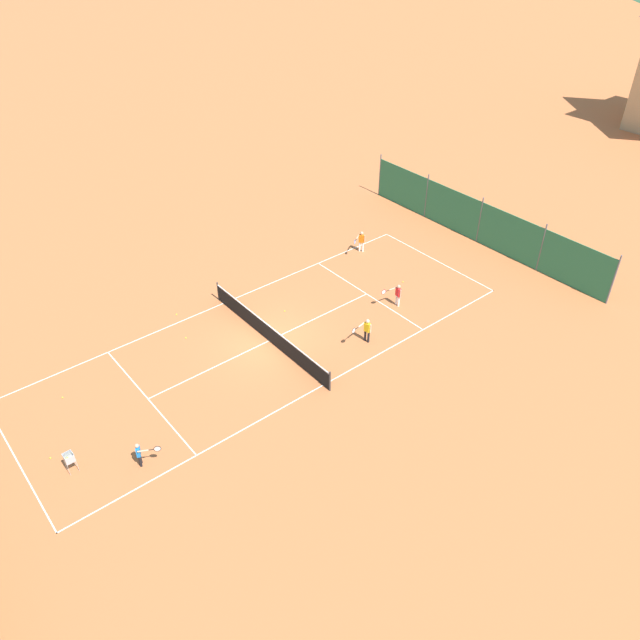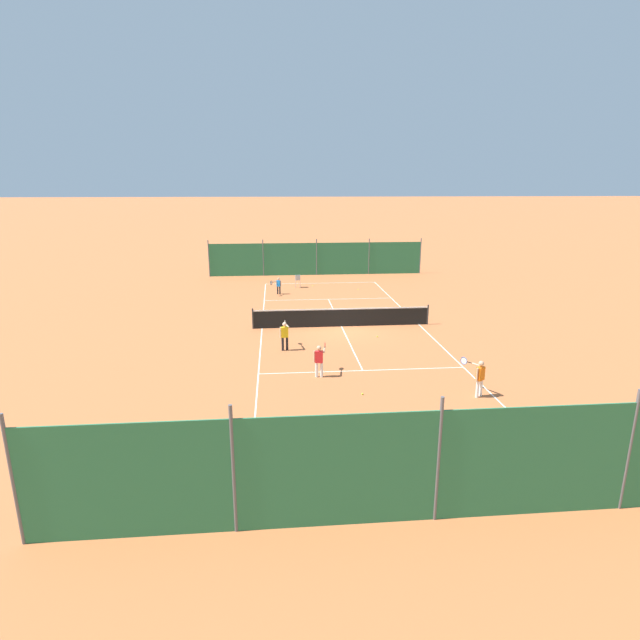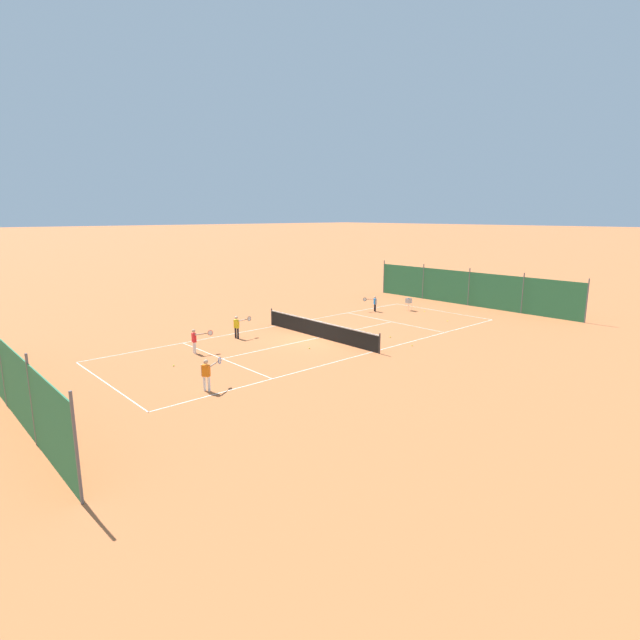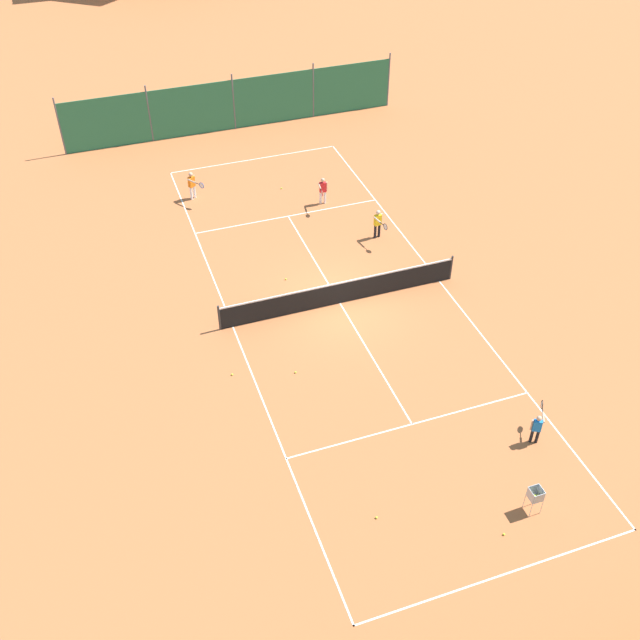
% 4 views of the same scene
% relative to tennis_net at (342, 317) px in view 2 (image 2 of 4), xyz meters
% --- Properties ---
extents(ground_plane, '(600.00, 600.00, 0.00)m').
position_rel_tennis_net_xyz_m(ground_plane, '(0.00, 0.00, -0.50)').
color(ground_plane, '#BC6638').
extents(court_line_markings, '(8.25, 23.85, 0.01)m').
position_rel_tennis_net_xyz_m(court_line_markings, '(0.00, 0.00, -0.50)').
color(court_line_markings, white).
rests_on(court_line_markings, ground).
extents(tennis_net, '(9.18, 0.08, 1.06)m').
position_rel_tennis_net_xyz_m(tennis_net, '(0.00, 0.00, 0.00)').
color(tennis_net, '#2D2D2D').
rests_on(tennis_net, ground).
extents(windscreen_fence_far, '(17.28, 0.08, 2.90)m').
position_rel_tennis_net_xyz_m(windscreen_fence_far, '(-0.00, 15.50, 0.81)').
color(windscreen_fence_far, '#2D754C').
rests_on(windscreen_fence_far, ground).
extents(windscreen_fence_near, '(17.28, 0.08, 2.90)m').
position_rel_tennis_net_xyz_m(windscreen_fence_near, '(-0.00, -15.50, 0.81)').
color(windscreen_fence_near, '#2D754C').
rests_on(windscreen_fence_near, ground).
extents(player_near_baseline, '(0.74, 0.83, 1.12)m').
position_rel_tennis_net_xyz_m(player_near_baseline, '(3.19, -8.22, 0.16)').
color(player_near_baseline, black).
rests_on(player_near_baseline, ground).
extents(player_far_service, '(0.57, 1.08, 1.31)m').
position_rel_tennis_net_xyz_m(player_far_service, '(-3.54, 9.20, 0.26)').
color(player_far_service, white).
rests_on(player_far_service, ground).
extents(player_near_service, '(0.43, 1.10, 1.29)m').
position_rel_tennis_net_xyz_m(player_near_service, '(3.01, 3.57, 0.25)').
color(player_near_service, black).
rests_on(player_near_service, ground).
extents(player_far_baseline, '(0.55, 1.01, 1.25)m').
position_rel_tennis_net_xyz_m(player_far_baseline, '(1.76, 6.87, 0.23)').
color(player_far_baseline, white).
rests_on(player_far_baseline, ground).
extents(tennis_ball_service_box, '(0.07, 0.07, 0.07)m').
position_rel_tennis_net_xyz_m(tennis_ball_service_box, '(-4.74, -2.42, -0.47)').
color(tennis_ball_service_box, '#CCE033').
rests_on(tennis_ball_service_box, ground).
extents(tennis_ball_by_net_left, '(0.07, 0.07, 0.07)m').
position_rel_tennis_net_xyz_m(tennis_ball_by_net_left, '(0.65, -10.86, -0.47)').
color(tennis_ball_by_net_left, '#CCE033').
rests_on(tennis_ball_by_net_left, ground).
extents(tennis_ball_mid_court, '(0.07, 0.07, 0.07)m').
position_rel_tennis_net_xyz_m(tennis_ball_mid_court, '(-2.72, -3.02, -0.47)').
color(tennis_ball_mid_court, '#CCE033').
rests_on(tennis_ball_mid_court, ground).
extents(tennis_ball_alley_left, '(0.07, 0.07, 0.07)m').
position_rel_tennis_net_xyz_m(tennis_ball_alley_left, '(0.42, 8.73, -0.47)').
color(tennis_ball_alley_left, '#CCE033').
rests_on(tennis_ball_alley_left, ground).
extents(tennis_ball_alley_right, '(0.07, 0.07, 0.07)m').
position_rel_tennis_net_xyz_m(tennis_ball_alley_right, '(-1.47, 2.04, -0.47)').
color(tennis_ball_alley_right, '#CCE033').
rests_on(tennis_ball_alley_right, ground).
extents(tennis_ball_far_corner, '(0.07, 0.07, 0.07)m').
position_rel_tennis_net_xyz_m(tennis_ball_far_corner, '(-2.38, -9.22, -0.47)').
color(tennis_ball_far_corner, '#CCE033').
rests_on(tennis_ball_far_corner, ground).
extents(ball_hopper, '(0.36, 0.36, 0.89)m').
position_rel_tennis_net_xyz_m(ball_hopper, '(1.78, -10.41, 0.15)').
color(ball_hopper, '#B7B7BC').
rests_on(ball_hopper, ground).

